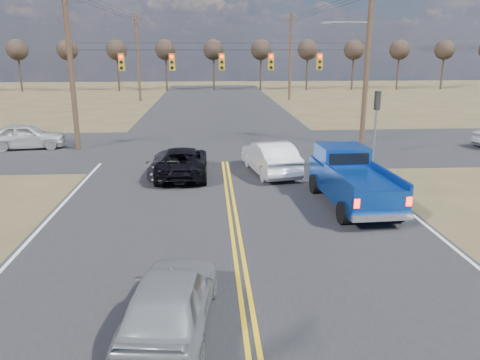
{
  "coord_description": "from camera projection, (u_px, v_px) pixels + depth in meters",
  "views": [
    {
      "loc": [
        -0.84,
        -11.21,
        6.09
      ],
      "look_at": [
        0.25,
        5.02,
        1.5
      ],
      "focal_mm": 35.0,
      "sensor_mm": 36.0,
      "label": 1
    }
  ],
  "objects": [
    {
      "name": "utility_poles",
      "position": [
        222.0,
        64.0,
        27.38
      ],
      "size": [
        19.6,
        58.32,
        10.0
      ],
      "color": "#473323",
      "rests_on": "ground"
    },
    {
      "name": "black_suv",
      "position": [
        182.0,
        162.0,
        22.97
      ],
      "size": [
        2.44,
        5.23,
        1.45
      ],
      "primitive_type": "imported",
      "rotation": [
        0.0,
        0.0,
        3.15
      ],
      "color": "black",
      "rests_on": "ground"
    },
    {
      "name": "road_main",
      "position": [
        228.0,
        182.0,
        22.08
      ],
      "size": [
        14.0,
        120.0,
        0.02
      ],
      "primitive_type": "cube",
      "color": "#28282B",
      "rests_on": "ground"
    },
    {
      "name": "road_cross",
      "position": [
        223.0,
        148.0,
        29.76
      ],
      "size": [
        120.0,
        12.0,
        0.02
      ],
      "primitive_type": "cube",
      "color": "#28282B",
      "rests_on": "ground"
    },
    {
      "name": "white_car_queue",
      "position": [
        270.0,
        157.0,
        23.44
      ],
      "size": [
        2.59,
        5.25,
        1.65
      ],
      "primitive_type": "imported",
      "rotation": [
        0.0,
        0.0,
        3.32
      ],
      "color": "white",
      "rests_on": "ground"
    },
    {
      "name": "signal_gantry",
      "position": [
        230.0,
        66.0,
        28.21
      ],
      "size": [
        19.6,
        4.83,
        10.0
      ],
      "color": "#473323",
      "rests_on": "ground"
    },
    {
      "name": "dgrey_car_queue",
      "position": [
        170.0,
        163.0,
        23.24
      ],
      "size": [
        2.03,
        4.35,
        1.23
      ],
      "primitive_type": "imported",
      "rotation": [
        0.0,
        0.0,
        3.07
      ],
      "color": "#313136",
      "rests_on": "ground"
    },
    {
      "name": "pickup_truck",
      "position": [
        352.0,
        180.0,
        18.62
      ],
      "size": [
        2.56,
        5.88,
        2.17
      ],
      "rotation": [
        0.0,
        0.0,
        0.05
      ],
      "color": "black",
      "rests_on": "ground"
    },
    {
      "name": "cross_car_west",
      "position": [
        26.0,
        136.0,
        29.22
      ],
      "size": [
        2.6,
        4.92,
        1.59
      ],
      "primitive_type": "imported",
      "rotation": [
        0.0,
        0.0,
        1.73
      ],
      "color": "silver",
      "rests_on": "ground"
    },
    {
      "name": "treeline",
      "position": [
        218.0,
        53.0,
        36.82
      ],
      "size": [
        87.0,
        117.8,
        7.4
      ],
      "color": "#33261C",
      "rests_on": "ground"
    },
    {
      "name": "ground",
      "position": [
        243.0,
        285.0,
        12.48
      ],
      "size": [
        160.0,
        160.0,
        0.0
      ],
      "primitive_type": "plane",
      "color": "brown",
      "rests_on": "ground"
    },
    {
      "name": "silver_suv",
      "position": [
        170.0,
        300.0,
        10.27
      ],
      "size": [
        2.26,
        4.63,
        1.52
      ],
      "primitive_type": "imported",
      "rotation": [
        0.0,
        0.0,
        3.03
      ],
      "color": "#9CA0A3",
      "rests_on": "ground"
    }
  ]
}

